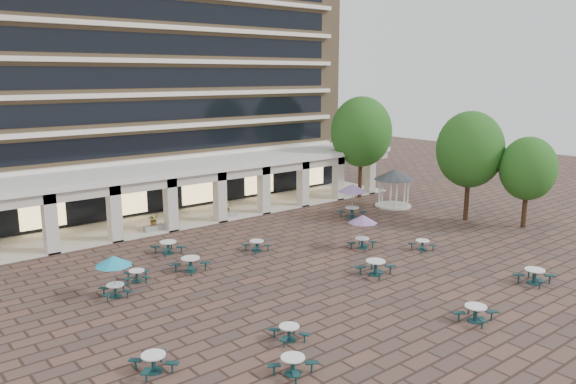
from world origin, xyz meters
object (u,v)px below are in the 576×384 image
Objects in this scene: picnic_table_1 at (293,364)px; planter_left at (154,224)px; picnic_table_2 at (476,312)px; planter_right at (228,213)px; picnic_table_0 at (154,361)px; gazebo at (394,179)px.

picnic_table_1 is 1.22× the size of planter_left.
picnic_table_2 is 23.42m from planter_right.
picnic_table_2 is at bearing -93.64° from planter_right.
picnic_table_0 is 31.24m from gazebo.
planter_left is 1.00× the size of planter_right.
picnic_table_1 is at bearing 159.49° from picnic_table_2.
picnic_table_2 is at bearing -130.00° from gazebo.
gazebo reaches higher than planter_left.
gazebo reaches higher than planter_right.
picnic_table_2 is at bearing -24.38° from picnic_table_1.
picnic_table_2 is 23.87m from planter_left.
picnic_table_0 is 0.87× the size of picnic_table_2.
picnic_table_2 is at bearing -18.30° from picnic_table_0.
picnic_table_0 reaches higher than picnic_table_1.
gazebo reaches higher than picnic_table_2.
gazebo is at bearing -22.70° from planter_right.
planter_right is (-13.42, 5.61, -2.00)m from gazebo.
picnic_table_1 is at bearing -117.02° from planter_right.
planter_right reaches higher than picnic_table_1.
planter_left is at bearing 66.88° from picnic_table_0.
gazebo is 2.33× the size of planter_left.
planter_right is (1.49, 23.37, 0.01)m from picnic_table_2.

